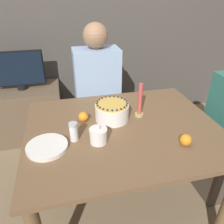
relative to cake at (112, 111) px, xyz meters
name	(u,v)px	position (x,y,z in m)	size (l,w,h in m)	color
ground_plane	(121,200)	(0.05, -0.11, -0.79)	(12.00, 12.00, 0.00)	#8C7556
wall_behind	(88,11)	(0.05, 1.29, 0.51)	(8.00, 0.05, 2.60)	#4C4742
dining_table	(123,140)	(0.05, -0.11, -0.17)	(1.25, 1.00, 0.73)	brown
cake	(112,111)	(0.00, 0.00, 0.00)	(0.23, 0.23, 0.13)	white
sugar_bowl	(98,135)	(-0.14, -0.23, -0.01)	(0.11, 0.11, 0.12)	white
sugar_shaker	(74,132)	(-0.27, -0.18, 0.00)	(0.05, 0.05, 0.12)	white
plate_stack	(47,147)	(-0.43, -0.22, -0.05)	(0.23, 0.23, 0.02)	white
candle	(140,104)	(0.20, 0.00, 0.04)	(0.06, 0.06, 0.24)	tan
orange_fruit_0	(186,140)	(0.35, -0.37, -0.03)	(0.07, 0.07, 0.07)	orange
orange_fruit_1	(83,117)	(-0.20, 0.02, -0.03)	(0.07, 0.07, 0.07)	orange
person_man_blue_shirt	(98,102)	(0.00, 0.59, -0.22)	(0.40, 0.34, 1.28)	#2D2D38
side_cabinet	(28,113)	(-0.72, 1.02, -0.49)	(0.74, 0.46, 0.59)	brown
tv_monitor	(19,70)	(-0.72, 1.02, 0.01)	(0.50, 0.10, 0.40)	black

